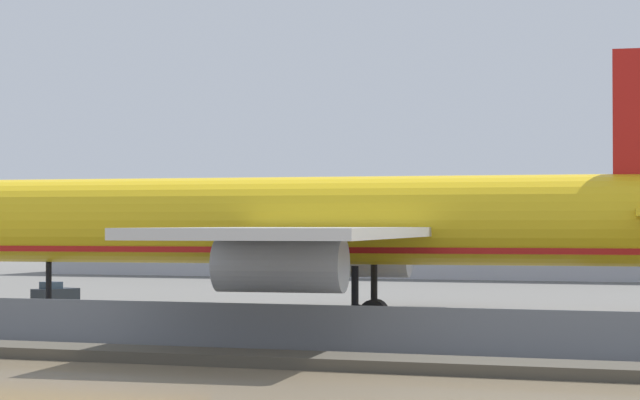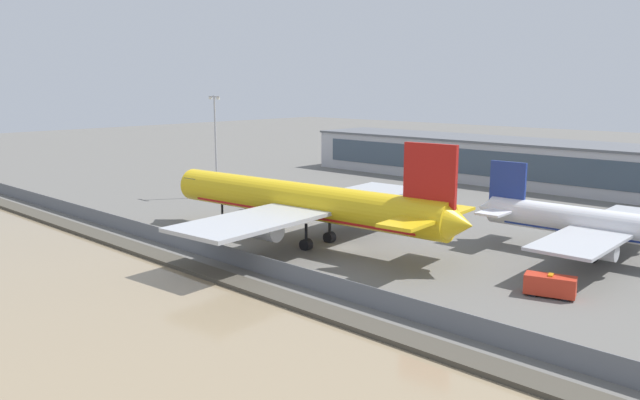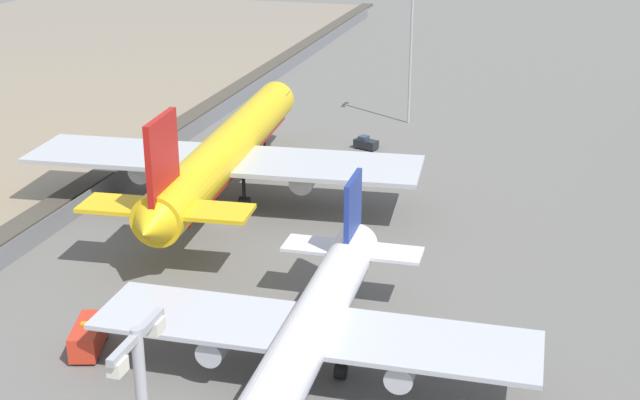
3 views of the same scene
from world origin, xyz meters
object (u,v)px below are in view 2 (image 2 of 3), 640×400
Objects in this scene: baggage_tug at (253,205)px; ops_van at (551,285)px; apron_light_mast_apron_east at (216,141)px; passenger_jet_white at (616,228)px; cargo_jet_yellow at (304,202)px.

baggage_tug is 59.55m from ops_van.
ops_van is 75.24m from apron_light_mast_apron_east.
passenger_jet_white is 59.93m from baggage_tug.
baggage_tug is 0.18× the size of apron_light_mast_apron_east.
baggage_tug is at bearing -12.30° from apron_light_mast_apron_east.
cargo_jet_yellow is at bearing -150.28° from passenger_jet_white.
cargo_jet_yellow is 9.42× the size of ops_van.
apron_light_mast_apron_east reaches higher than passenger_jet_white.
cargo_jet_yellow is 35.43m from ops_van.
cargo_jet_yellow is 2.62× the size of apron_light_mast_apron_east.
cargo_jet_yellow reaches higher than passenger_jet_white.
ops_van is at bearing 2.83° from cargo_jet_yellow.
baggage_tug is at bearing 171.16° from ops_van.
apron_light_mast_apron_east is (-14.69, 3.20, 10.51)m from baggage_tug.
apron_light_mast_apron_east is at bearing 159.88° from cargo_jet_yellow.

